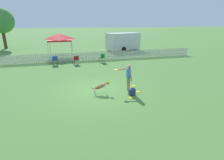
% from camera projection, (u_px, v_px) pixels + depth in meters
% --- Properties ---
extents(ground_plane, '(240.00, 240.00, 0.00)m').
position_uv_depth(ground_plane, '(99.00, 90.00, 10.64)').
color(ground_plane, '#4C7A38').
extents(handler_person, '(0.96, 0.63, 1.61)m').
position_uv_depth(handler_person, '(128.00, 75.00, 10.33)').
color(handler_person, tan).
rests_on(handler_person, ground_plane).
extents(leaping_dog, '(1.22, 0.28, 0.74)m').
position_uv_depth(leaping_dog, '(101.00, 86.00, 10.07)').
color(leaping_dog, olive).
rests_on(leaping_dog, ground_plane).
extents(frisbee_near_handler, '(0.23, 0.23, 0.02)m').
position_uv_depth(frisbee_near_handler, '(134.00, 86.00, 11.37)').
color(frisbee_near_handler, yellow).
rests_on(frisbee_near_handler, ground_plane).
extents(frisbee_near_dog, '(0.23, 0.23, 0.02)m').
position_uv_depth(frisbee_near_dog, '(138.00, 92.00, 10.41)').
color(frisbee_near_dog, yellow).
rests_on(frisbee_near_dog, ground_plane).
extents(frisbee_midfield, '(0.23, 0.23, 0.02)m').
position_uv_depth(frisbee_midfield, '(131.00, 98.00, 9.60)').
color(frisbee_midfield, yellow).
rests_on(frisbee_midfield, ground_plane).
extents(backpack_on_grass, '(0.35, 0.28, 0.39)m').
position_uv_depth(backpack_on_grass, '(132.00, 92.00, 9.91)').
color(backpack_on_grass, navy).
rests_on(backpack_on_grass, ground_plane).
extents(picket_fence, '(25.57, 0.04, 0.93)m').
position_uv_depth(picket_fence, '(84.00, 56.00, 18.62)').
color(picket_fence, beige).
rests_on(picket_fence, ground_plane).
extents(folding_chair_blue_left, '(0.62, 0.63, 0.84)m').
position_uv_depth(folding_chair_blue_left, '(76.00, 59.00, 17.10)').
color(folding_chair_blue_left, '#333338').
rests_on(folding_chair_blue_left, ground_plane).
extents(folding_chair_center, '(0.62, 0.63, 0.89)m').
position_uv_depth(folding_chair_center, '(102.00, 57.00, 17.91)').
color(folding_chair_center, '#333338').
rests_on(folding_chair_center, ground_plane).
extents(folding_chair_green_right, '(0.58, 0.60, 0.87)m').
position_uv_depth(folding_chair_green_right, '(55.00, 59.00, 16.86)').
color(folding_chair_green_right, '#333338').
rests_on(folding_chair_green_right, ground_plane).
extents(canopy_tent_main, '(2.65, 2.65, 2.71)m').
position_uv_depth(canopy_tent_main, '(60.00, 37.00, 20.32)').
color(canopy_tent_main, '#B2B2B2').
rests_on(canopy_tent_main, ground_plane).
extents(equipment_trailer, '(5.62, 3.36, 2.47)m').
position_uv_depth(equipment_trailer, '(123.00, 41.00, 25.21)').
color(equipment_trailer, silver).
rests_on(equipment_trailer, ground_plane).
extents(tree_left_grove, '(3.72, 3.72, 6.02)m').
position_uv_depth(tree_left_grove, '(1.00, 21.00, 26.00)').
color(tree_left_grove, '#4C3823').
rests_on(tree_left_grove, ground_plane).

